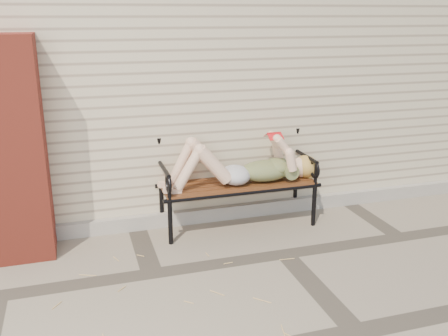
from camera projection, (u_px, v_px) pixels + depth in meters
name	position (u px, v px, depth m)	size (l,w,h in m)	color
ground	(285.00, 254.00, 4.67)	(80.00, 80.00, 0.00)	#776B5B
house_wall	(202.00, 63.00, 6.97)	(8.00, 4.00, 3.00)	beige
foundation_strip	(250.00, 209.00, 5.54)	(8.00, 0.10, 0.15)	#A29D93
brick_pillar	(16.00, 150.00, 4.42)	(0.50, 0.50, 2.00)	maroon
garden_bench	(235.00, 165.00, 5.22)	(1.74, 0.69, 1.13)	black
reading_woman	(240.00, 166.00, 5.09)	(1.64, 0.37, 0.52)	#0A324A
straw_scatter	(127.00, 294.00, 4.00)	(2.54, 1.41, 0.01)	tan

